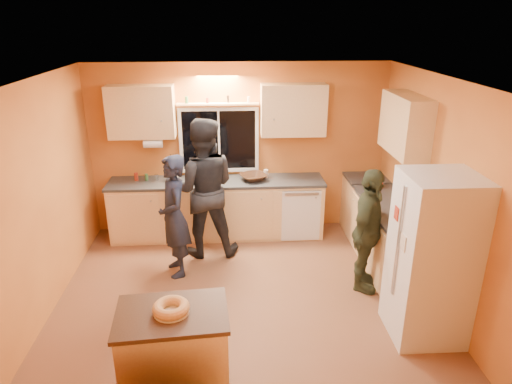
{
  "coord_description": "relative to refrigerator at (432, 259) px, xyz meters",
  "views": [
    {
      "loc": [
        -0.15,
        -4.77,
        3.22
      ],
      "look_at": [
        0.17,
        0.4,
        1.21
      ],
      "focal_mm": 32.0,
      "sensor_mm": 36.0,
      "label": 1
    }
  ],
  "objects": [
    {
      "name": "ground",
      "position": [
        -1.89,
        0.8,
        -0.9
      ],
      "size": [
        4.5,
        4.5,
        0.0
      ],
      "primitive_type": "plane",
      "color": "brown",
      "rests_on": "ground"
    },
    {
      "name": "room_shell",
      "position": [
        -1.77,
        1.21,
        0.72
      ],
      "size": [
        4.54,
        4.04,
        2.61
      ],
      "color": "orange",
      "rests_on": "ground"
    },
    {
      "name": "back_counter",
      "position": [
        -1.88,
        2.5,
        -0.45
      ],
      "size": [
        4.23,
        0.62,
        0.9
      ],
      "color": "tan",
      "rests_on": "ground"
    },
    {
      "name": "right_counter",
      "position": [
        0.06,
        1.3,
        -0.45
      ],
      "size": [
        0.62,
        1.84,
        0.9
      ],
      "color": "tan",
      "rests_on": "ground"
    },
    {
      "name": "refrigerator",
      "position": [
        0.0,
        0.0,
        0.0
      ],
      "size": [
        0.72,
        0.7,
        1.8
      ],
      "primitive_type": "cube",
      "color": "silver",
      "rests_on": "ground"
    },
    {
      "name": "island",
      "position": [
        -2.55,
        -0.75,
        -0.44
      ],
      "size": [
        0.98,
        0.71,
        0.91
      ],
      "rotation": [
        0.0,
        0.0,
        0.08
      ],
      "color": "tan",
      "rests_on": "ground"
    },
    {
      "name": "bundt_pastry",
      "position": [
        -2.55,
        -0.75,
        0.05
      ],
      "size": [
        0.31,
        0.31,
        0.09
      ],
      "primitive_type": "torus",
      "color": "tan",
      "rests_on": "island"
    },
    {
      "name": "person_left",
      "position": [
        -2.76,
        1.41,
        -0.09
      ],
      "size": [
        0.55,
        0.68,
        1.62
      ],
      "primitive_type": "imported",
      "rotation": [
        0.0,
        0.0,
        -1.26
      ],
      "color": "black",
      "rests_on": "ground"
    },
    {
      "name": "person_center",
      "position": [
        -2.41,
        1.95,
        0.08
      ],
      "size": [
        0.97,
        0.76,
        1.97
      ],
      "primitive_type": "imported",
      "rotation": [
        0.0,
        0.0,
        3.16
      ],
      "color": "black",
      "rests_on": "ground"
    },
    {
      "name": "person_right",
      "position": [
        -0.39,
        0.9,
        -0.12
      ],
      "size": [
        0.8,
        0.99,
        1.57
      ],
      "primitive_type": "imported",
      "rotation": [
        0.0,
        0.0,
        1.04
      ],
      "color": "#2F3421",
      "rests_on": "ground"
    },
    {
      "name": "mixing_bowl",
      "position": [
        -1.69,
        2.49,
        0.05
      ],
      "size": [
        0.5,
        0.5,
        0.09
      ],
      "primitive_type": "imported",
      "rotation": [
        0.0,
        0.0,
        0.41
      ],
      "color": "black",
      "rests_on": "back_counter"
    },
    {
      "name": "utensil_crock",
      "position": [
        -2.88,
        2.53,
        0.09
      ],
      "size": [
        0.14,
        0.14,
        0.17
      ],
      "primitive_type": "cylinder",
      "color": "beige",
      "rests_on": "back_counter"
    },
    {
      "name": "potted_plant",
      "position": [
        0.11,
        0.87,
        0.16
      ],
      "size": [
        0.35,
        0.33,
        0.31
      ],
      "primitive_type": "imported",
      "rotation": [
        0.0,
        0.0,
        -0.38
      ],
      "color": "gray",
      "rests_on": "right_counter"
    },
    {
      "name": "red_box",
      "position": [
        0.09,
        2.1,
        0.04
      ],
      "size": [
        0.19,
        0.17,
        0.07
      ],
      "primitive_type": "cube",
      "rotation": [
        0.0,
        0.0,
        -0.33
      ],
      "color": "#A22B18",
      "rests_on": "right_counter"
    }
  ]
}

